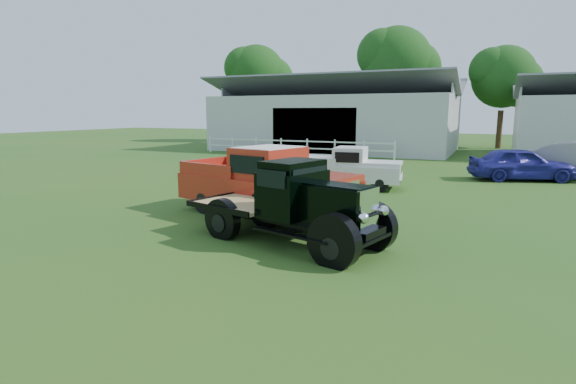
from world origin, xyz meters
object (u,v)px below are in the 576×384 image
at_px(red_pickup, 266,181).
at_px(white_pickup, 348,168).
at_px(misc_car_blue, 521,164).
at_px(vintage_flatbed, 290,202).

height_order(red_pickup, white_pickup, red_pickup).
distance_m(white_pickup, misc_car_blue, 8.16).
height_order(red_pickup, misc_car_blue, red_pickup).
height_order(vintage_flatbed, misc_car_blue, vintage_flatbed).
xyz_separation_m(vintage_flatbed, red_pickup, (-1.77, 2.23, 0.06)).
xyz_separation_m(white_pickup, misc_car_blue, (6.41, 5.05, -0.06)).
distance_m(red_pickup, misc_car_blue, 12.98).
bearing_deg(vintage_flatbed, red_pickup, 143.02).
bearing_deg(misc_car_blue, vintage_flatbed, 139.39).
xyz_separation_m(vintage_flatbed, misc_car_blue, (5.31, 13.10, -0.23)).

